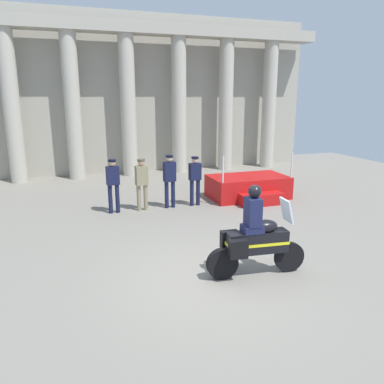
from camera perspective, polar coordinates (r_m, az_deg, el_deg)
The scene contains 8 objects.
ground_plane at distance 7.80m, azimuth 3.71°, elevation -12.74°, with size 28.00×28.00×0.00m, color gray.
colonnade_backdrop at distance 18.04m, azimuth -10.08°, elevation 14.92°, with size 18.65×1.54×7.31m.
reviewing_stand at distance 13.63m, azimuth 8.65°, elevation 0.66°, with size 2.77×2.11×1.69m.
officer_in_row_0 at distance 11.82m, azimuth -11.94°, elevation 1.55°, with size 0.40×0.26×1.70m.
officer_in_row_1 at distance 11.96m, azimuth -7.67°, elevation 1.76°, with size 0.40×0.26×1.66m.
officer_in_row_2 at distance 12.15m, azimuth -3.43°, elevation 2.28°, with size 0.40×0.26×1.74m.
officer_in_row_3 at distance 12.40m, azimuth 0.45°, elevation 2.31°, with size 0.40×0.26×1.65m.
motorcycle_with_rider at distance 7.62m, azimuth 9.44°, elevation -7.03°, with size 2.09×0.73×1.90m.
Camera 1 is at (-2.68, -6.42, 3.52)m, focal length 35.01 mm.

